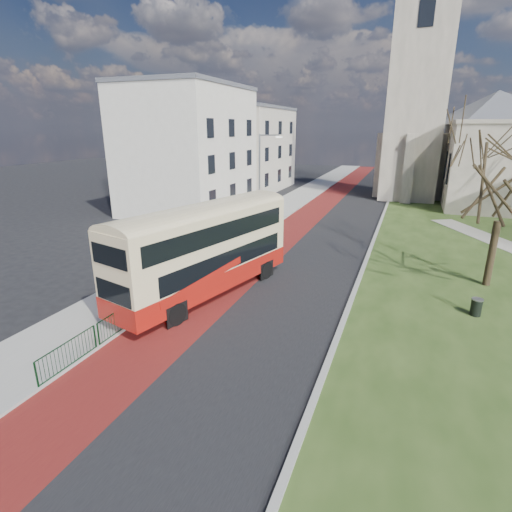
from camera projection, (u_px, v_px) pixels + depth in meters
The scene contains 14 objects.
ground at pixel (218, 309), 19.95m from camera, with size 160.00×160.00×0.00m, color black.
road_carriageway at pixel (327, 225), 37.21m from camera, with size 9.00×120.00×0.01m, color black.
bus_lane at pixel (299, 222), 38.12m from camera, with size 3.40×120.00×0.01m, color #591414.
pavement_west at pixel (262, 219), 39.40m from camera, with size 4.00×120.00×0.12m, color gray.
kerb_west at pixel (281, 220), 38.72m from camera, with size 0.25×120.00×0.13m, color #999993.
kerb_east at pixel (380, 224), 37.40m from camera, with size 0.25×80.00×0.13m, color #999993.
pedestrian_railing at pixel (203, 267), 24.33m from camera, with size 0.07×24.00×1.12m.
gothic_church at pixel (461, 86), 45.40m from camera, with size 16.38×18.00×40.00m.
street_block_near at pixel (189, 149), 42.25m from camera, with size 10.30×14.30×13.00m.
street_block_far at pixel (246, 149), 56.69m from camera, with size 10.30×16.30×11.50m.
streetlamp at pixel (261, 175), 36.00m from camera, with size 2.13×0.18×8.00m.
bus at pixel (205, 247), 20.90m from camera, with size 5.43×11.70×4.77m.
winter_tree_near at pixel (508, 166), 20.92m from camera, with size 7.05×7.05×9.66m.
litter_bin at pixel (476, 307), 19.13m from camera, with size 0.63×0.63×0.86m.
Camera 1 is at (8.28, -16.27, 8.69)m, focal length 28.00 mm.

